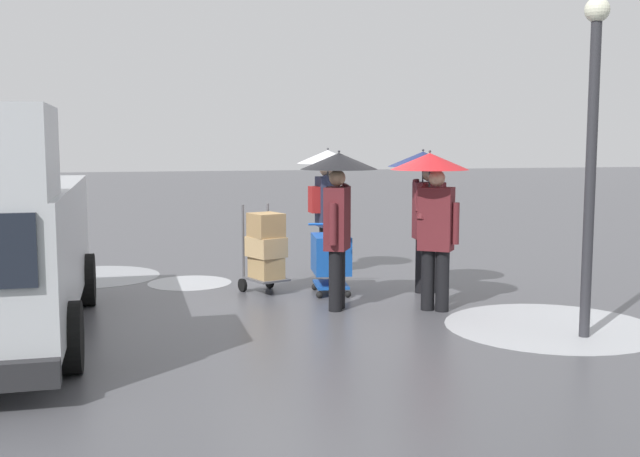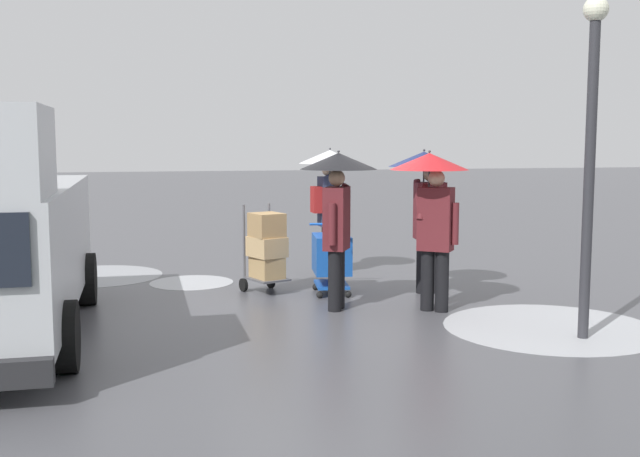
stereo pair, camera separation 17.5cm
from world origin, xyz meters
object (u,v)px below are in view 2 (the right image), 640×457
Objects in this scene: hand_dolly_boxes at (267,247)px; pedestrian_pink_side at (432,193)px; pedestrian_far_side at (338,192)px; shopping_cart_vendor at (331,256)px; pedestrian_black_side at (426,187)px; street_lamp at (591,132)px; pedestrian_white_side at (329,182)px.

hand_dolly_boxes is 0.61× the size of pedestrian_pink_side.
shopping_cart_vendor is at bearing -98.89° from pedestrian_far_side.
pedestrian_far_side is (1.54, 0.76, 0.00)m from pedestrian_black_side.
street_lamp reaches higher than pedestrian_pink_side.
pedestrian_black_side and pedestrian_white_side have the same top height.
hand_dolly_boxes is at bearing -17.45° from shopping_cart_vendor.
shopping_cart_vendor is 1.73m from pedestrian_black_side.
pedestrian_white_side reaches higher than hand_dolly_boxes.
street_lamp is (-2.40, 2.14, 0.79)m from pedestrian_far_side.
pedestrian_pink_side is 0.56× the size of street_lamp.
hand_dolly_boxes is 0.61× the size of pedestrian_black_side.
street_lamp reaches higher than shopping_cart_vendor.
pedestrian_black_side reaches higher than shopping_cart_vendor.
hand_dolly_boxes is at bearing -59.13° from pedestrian_far_side.
pedestrian_far_side is (1.19, -0.39, 0.00)m from pedestrian_pink_side.
street_lamp reaches higher than pedestrian_white_side.
hand_dolly_boxes is at bearing -47.18° from street_lamp.
pedestrian_far_side is 0.56× the size of street_lamp.
hand_dolly_boxes is at bearing -40.62° from pedestrian_pink_side.
pedestrian_pink_side is 1.20m from pedestrian_black_side.
pedestrian_white_side is 0.56× the size of street_lamp.
pedestrian_far_side is at bearing 26.21° from pedestrian_black_side.
hand_dolly_boxes is at bearing -12.90° from pedestrian_black_side.
pedestrian_far_side reaches higher than shopping_cart_vendor.
pedestrian_pink_side is 3.06m from pedestrian_white_side.
hand_dolly_boxes is 0.61× the size of pedestrian_white_side.
hand_dolly_boxes reaches higher than shopping_cart_vendor.
pedestrian_white_side is at bearing -100.68° from pedestrian_far_side.
street_lamp is at bearing 125.66° from shopping_cart_vendor.
pedestrian_black_side is 0.56× the size of street_lamp.
shopping_cart_vendor is 0.98m from hand_dolly_boxes.
pedestrian_white_side and pedestrian_far_side have the same top height.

